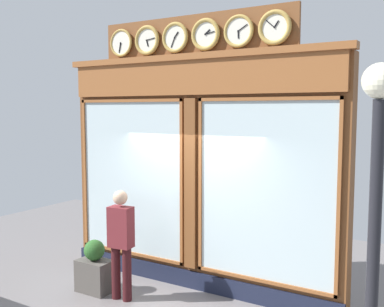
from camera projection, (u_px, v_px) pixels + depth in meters
The scene contains 5 objects.
shop_facade at pixel (196, 168), 7.24m from camera, with size 4.95×0.42×4.35m.
pedestrian at pixel (121, 240), 6.78m from camera, with size 0.38×0.26×1.69m.
street_lamp at pixel (376, 201), 3.52m from camera, with size 0.28×0.28×3.25m.
planter_box at pixel (95, 276), 7.14m from camera, with size 0.56×0.36×0.51m, color #4C4742.
planter_shrub at pixel (94, 250), 7.10m from camera, with size 0.33×0.33×0.33m, color #285623.
Camera 1 is at (-3.69, 6.04, 2.89)m, focal length 42.00 mm.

